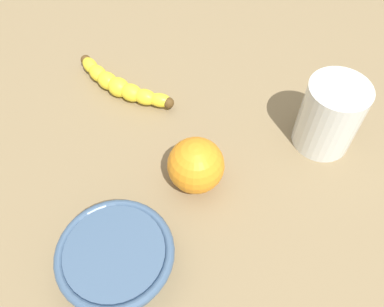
{
  "coord_description": "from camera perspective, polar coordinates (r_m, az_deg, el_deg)",
  "views": [
    {
      "loc": [
        -34.86,
        25.05,
        53.16
      ],
      "look_at": [
        -7.85,
        3.59,
        5.0
      ],
      "focal_mm": 36.66,
      "sensor_mm": 36.0,
      "label": 1
    }
  ],
  "objects": [
    {
      "name": "banana",
      "position": [
        0.7,
        -10.31,
        9.77
      ],
      "size": [
        19.91,
        8.58,
        3.38
      ],
      "rotation": [
        0.0,
        0.0,
        3.46
      ],
      "color": "yellow",
      "rests_on": "wooden_tabletop"
    },
    {
      "name": "orange_fruit",
      "position": [
        0.55,
        0.56,
        -1.72
      ],
      "size": [
        8.19,
        8.19,
        8.19
      ],
      "primitive_type": "sphere",
      "color": "orange",
      "rests_on": "wooden_tabletop"
    },
    {
      "name": "ceramic_bowl",
      "position": [
        0.51,
        -10.91,
        -14.62
      ],
      "size": [
        14.65,
        14.65,
        5.08
      ],
      "color": "#3D5675",
      "rests_on": "wooden_tabletop"
    },
    {
      "name": "wooden_tabletop",
      "position": [
        0.67,
        -1.77,
        4.07
      ],
      "size": [
        120.0,
        120.0,
        3.0
      ],
      "primitive_type": "cube",
      "color": "olive",
      "rests_on": "ground"
    },
    {
      "name": "smoothie_glass",
      "position": [
        0.63,
        19.36,
        5.09
      ],
      "size": [
        9.04,
        9.04,
        11.56
      ],
      "color": "silver",
      "rests_on": "wooden_tabletop"
    }
  ]
}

